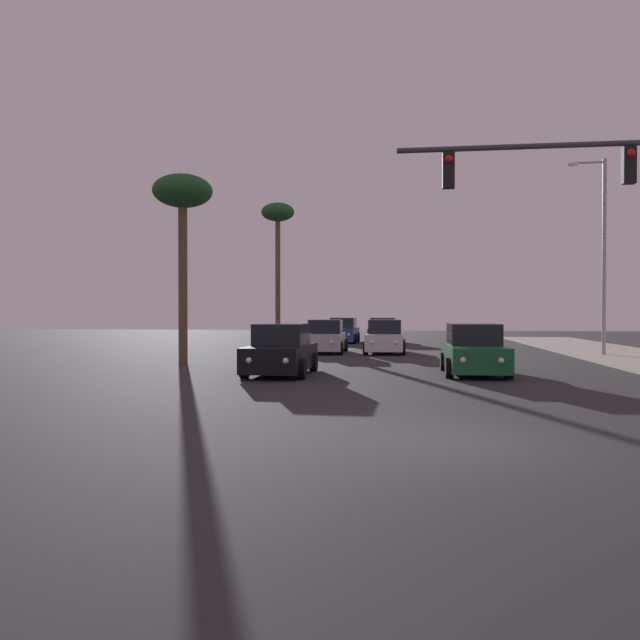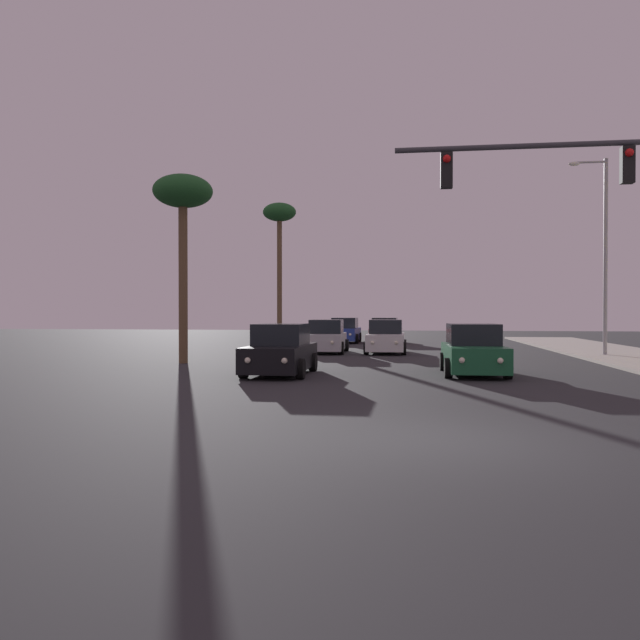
# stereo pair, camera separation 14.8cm
# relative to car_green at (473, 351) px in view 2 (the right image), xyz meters

# --- Properties ---
(ground_plane) EXTENTS (120.00, 120.00, 0.00)m
(ground_plane) POSITION_rel_car_green_xyz_m (-1.59, -10.95, -0.76)
(ground_plane) COLOR #28282B
(car_green) EXTENTS (2.04, 4.33, 1.68)m
(car_green) POSITION_rel_car_green_xyz_m (0.00, 0.00, 0.00)
(car_green) COLOR #195933
(car_green) RESTS_ON ground
(car_black) EXTENTS (2.04, 4.33, 1.68)m
(car_black) POSITION_rel_car_green_xyz_m (-6.33, -0.91, 0.00)
(car_black) COLOR black
(car_black) RESTS_ON ground
(car_red) EXTENTS (2.04, 4.34, 1.68)m
(car_red) POSITION_rel_car_green_xyz_m (-3.64, 20.86, 0.00)
(car_red) COLOR maroon
(car_red) RESTS_ON ground
(car_white) EXTENTS (2.04, 4.31, 1.68)m
(car_white) POSITION_rel_car_green_xyz_m (-3.23, 10.38, 0.00)
(car_white) COLOR silver
(car_white) RESTS_ON ground
(car_blue) EXTENTS (2.04, 4.33, 1.68)m
(car_blue) POSITION_rel_car_green_xyz_m (-6.33, 20.77, 0.00)
(car_blue) COLOR navy
(car_blue) RESTS_ON ground
(car_silver) EXTENTS (2.04, 4.33, 1.68)m
(car_silver) POSITION_rel_car_green_xyz_m (-6.24, 10.24, 0.00)
(car_silver) COLOR #B7B7BC
(car_silver) RESTS_ON ground
(street_lamp) EXTENTS (1.74, 0.24, 9.00)m
(street_lamp) POSITION_rel_car_green_xyz_m (6.73, 9.04, 4.36)
(street_lamp) COLOR #99999E
(street_lamp) RESTS_ON sidewalk_right
(palm_tree_near) EXTENTS (2.40, 2.40, 7.61)m
(palm_tree_near) POSITION_rel_car_green_xyz_m (-11.15, 3.05, 5.82)
(palm_tree_near) COLOR brown
(palm_tree_near) RESTS_ON ground
(palm_tree_far) EXTENTS (2.40, 2.40, 9.94)m
(palm_tree_far) POSITION_rel_car_green_xyz_m (-11.29, 23.05, 7.89)
(palm_tree_far) COLOR brown
(palm_tree_far) RESTS_ON ground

